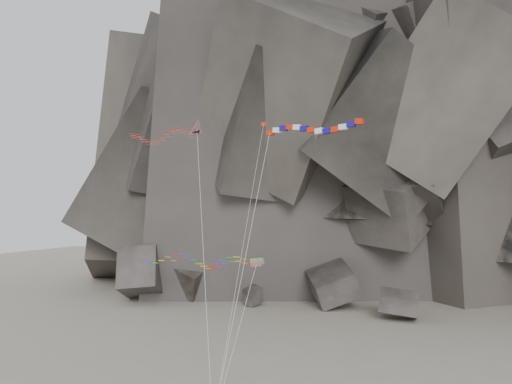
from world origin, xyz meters
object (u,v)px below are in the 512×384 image
(delta_kite, at_px, (159,136))
(parafoil_kite, at_px, (194,260))
(pennant_kite, at_px, (254,182))
(banner_kite, at_px, (312,130))

(delta_kite, relative_size, parafoil_kite, 1.63)
(parafoil_kite, distance_m, pennant_kite, 9.70)
(banner_kite, relative_size, parafoil_kite, 1.54)
(banner_kite, height_order, pennant_kite, pennant_kite)
(delta_kite, height_order, banner_kite, delta_kite)
(banner_kite, bearing_deg, delta_kite, -174.62)
(delta_kite, relative_size, pennant_kite, 1.05)
(parafoil_kite, height_order, pennant_kite, pennant_kite)
(parafoil_kite, xyz_separation_m, pennant_kite, (6.47, -1.39, 7.09))
(parafoil_kite, bearing_deg, banner_kite, 9.04)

